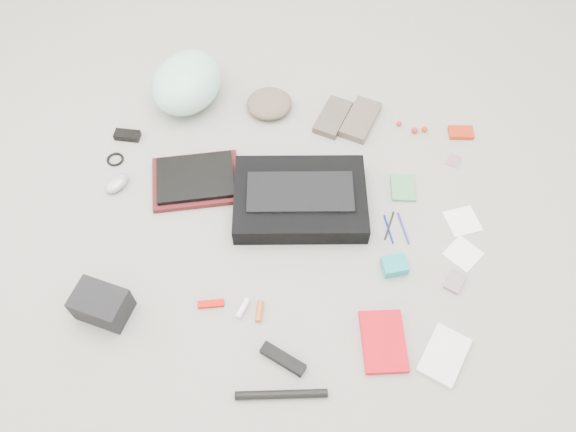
% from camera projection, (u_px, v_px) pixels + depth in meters
% --- Properties ---
extents(ground_plane, '(4.00, 4.00, 0.00)m').
position_uv_depth(ground_plane, '(288.00, 223.00, 2.16)').
color(ground_plane, gray).
extents(messenger_bag, '(0.56, 0.45, 0.08)m').
position_uv_depth(messenger_bag, '(300.00, 199.00, 2.17)').
color(messenger_bag, black).
rests_on(messenger_bag, ground_plane).
extents(bag_flap, '(0.43, 0.25, 0.01)m').
position_uv_depth(bag_flap, '(300.00, 192.00, 2.13)').
color(bag_flap, black).
rests_on(bag_flap, messenger_bag).
extents(laptop_sleeve, '(0.41, 0.35, 0.02)m').
position_uv_depth(laptop_sleeve, '(196.00, 181.00, 2.25)').
color(laptop_sleeve, '#4F1519').
rests_on(laptop_sleeve, ground_plane).
extents(laptop, '(0.36, 0.30, 0.02)m').
position_uv_depth(laptop, '(195.00, 177.00, 2.23)').
color(laptop, black).
rests_on(laptop, laptop_sleeve).
extents(bike_helmet, '(0.36, 0.41, 0.21)m').
position_uv_depth(bike_helmet, '(187.00, 82.00, 2.42)').
color(bike_helmet, '#B0EADC').
rests_on(bike_helmet, ground_plane).
extents(beanie, '(0.24, 0.23, 0.07)m').
position_uv_depth(beanie, '(269.00, 104.00, 2.45)').
color(beanie, brown).
rests_on(beanie, ground_plane).
extents(mitten_left, '(0.15, 0.23, 0.03)m').
position_uv_depth(mitten_left, '(333.00, 117.00, 2.43)').
color(mitten_left, '#524941').
rests_on(mitten_left, ground_plane).
extents(mitten_right, '(0.17, 0.25, 0.03)m').
position_uv_depth(mitten_right, '(360.00, 120.00, 2.42)').
color(mitten_right, brown).
rests_on(mitten_right, ground_plane).
extents(power_brick, '(0.11, 0.05, 0.03)m').
position_uv_depth(power_brick, '(127.00, 135.00, 2.38)').
color(power_brick, black).
rests_on(power_brick, ground_plane).
extents(cable_coil, '(0.09, 0.09, 0.01)m').
position_uv_depth(cable_coil, '(115.00, 159.00, 2.32)').
color(cable_coil, black).
rests_on(cable_coil, ground_plane).
extents(mouse, '(0.10, 0.13, 0.04)m').
position_uv_depth(mouse, '(117.00, 183.00, 2.24)').
color(mouse, '#9D9EAC').
rests_on(mouse, ground_plane).
extents(camera_bag, '(0.20, 0.15, 0.12)m').
position_uv_depth(camera_bag, '(102.00, 304.00, 1.92)').
color(camera_bag, black).
rests_on(camera_bag, ground_plane).
extents(multitool, '(0.10, 0.05, 0.01)m').
position_uv_depth(multitool, '(211.00, 304.00, 1.97)').
color(multitool, '#C60602').
rests_on(multitool, ground_plane).
extents(toiletry_tube_white, '(0.04, 0.08, 0.02)m').
position_uv_depth(toiletry_tube_white, '(243.00, 308.00, 1.96)').
color(toiletry_tube_white, white).
rests_on(toiletry_tube_white, ground_plane).
extents(toiletry_tube_orange, '(0.03, 0.08, 0.02)m').
position_uv_depth(toiletry_tube_orange, '(259.00, 311.00, 1.96)').
color(toiletry_tube_orange, '#C44F1E').
rests_on(toiletry_tube_orange, ground_plane).
extents(u_lock, '(0.16, 0.10, 0.03)m').
position_uv_depth(u_lock, '(283.00, 359.00, 1.86)').
color(u_lock, black).
rests_on(u_lock, ground_plane).
extents(bike_pump, '(0.30, 0.09, 0.03)m').
position_uv_depth(bike_pump, '(281.00, 394.00, 1.80)').
color(bike_pump, black).
rests_on(bike_pump, ground_plane).
extents(book_red, '(0.19, 0.24, 0.02)m').
position_uv_depth(book_red, '(383.00, 341.00, 1.90)').
color(book_red, red).
rests_on(book_red, ground_plane).
extents(book_white, '(0.18, 0.22, 0.02)m').
position_uv_depth(book_white, '(444.00, 355.00, 1.87)').
color(book_white, white).
rests_on(book_white, ground_plane).
extents(notepad, '(0.11, 0.14, 0.01)m').
position_uv_depth(notepad, '(403.00, 188.00, 2.24)').
color(notepad, '#478857').
rests_on(notepad, ground_plane).
extents(pen_blue, '(0.05, 0.12, 0.01)m').
position_uv_depth(pen_blue, '(389.00, 229.00, 2.14)').
color(pen_blue, navy).
rests_on(pen_blue, ground_plane).
extents(pen_black, '(0.03, 0.13, 0.01)m').
position_uv_depth(pen_black, '(389.00, 226.00, 2.15)').
color(pen_black, black).
rests_on(pen_black, ground_plane).
extents(pen_navy, '(0.06, 0.13, 0.01)m').
position_uv_depth(pen_navy, '(403.00, 228.00, 2.14)').
color(pen_navy, navy).
rests_on(pen_navy, ground_plane).
extents(accordion_wallet, '(0.11, 0.10, 0.04)m').
position_uv_depth(accordion_wallet, '(394.00, 266.00, 2.04)').
color(accordion_wallet, teal).
rests_on(accordion_wallet, ground_plane).
extents(card_deck, '(0.08, 0.10, 0.02)m').
position_uv_depth(card_deck, '(455.00, 282.00, 2.02)').
color(card_deck, gray).
rests_on(card_deck, ground_plane).
extents(napkin_top, '(0.16, 0.16, 0.01)m').
position_uv_depth(napkin_top, '(463.00, 221.00, 2.16)').
color(napkin_top, white).
rests_on(napkin_top, ground_plane).
extents(napkin_bottom, '(0.16, 0.16, 0.01)m').
position_uv_depth(napkin_bottom, '(463.00, 254.00, 2.09)').
color(napkin_bottom, white).
rests_on(napkin_bottom, ground_plane).
extents(lollipop_a, '(0.02, 0.02, 0.02)m').
position_uv_depth(lollipop_a, '(399.00, 123.00, 2.42)').
color(lollipop_a, red).
rests_on(lollipop_a, ground_plane).
extents(lollipop_b, '(0.03, 0.03, 0.03)m').
position_uv_depth(lollipop_b, '(415.00, 130.00, 2.39)').
color(lollipop_b, '#A02418').
rests_on(lollipop_b, ground_plane).
extents(lollipop_c, '(0.03, 0.03, 0.03)m').
position_uv_depth(lollipop_c, '(425.00, 129.00, 2.40)').
color(lollipop_c, red).
rests_on(lollipop_c, ground_plane).
extents(altoids_tin, '(0.11, 0.08, 0.02)m').
position_uv_depth(altoids_tin, '(461.00, 133.00, 2.39)').
color(altoids_tin, '#B52B10').
rests_on(altoids_tin, ground_plane).
extents(stamp_sheet, '(0.07, 0.08, 0.00)m').
position_uv_depth(stamp_sheet, '(454.00, 161.00, 2.32)').
color(stamp_sheet, '#A06984').
rests_on(stamp_sheet, ground_plane).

